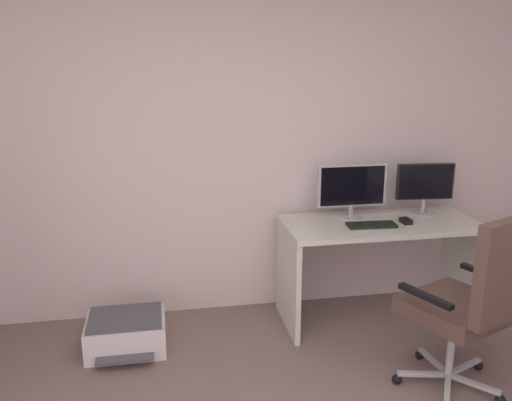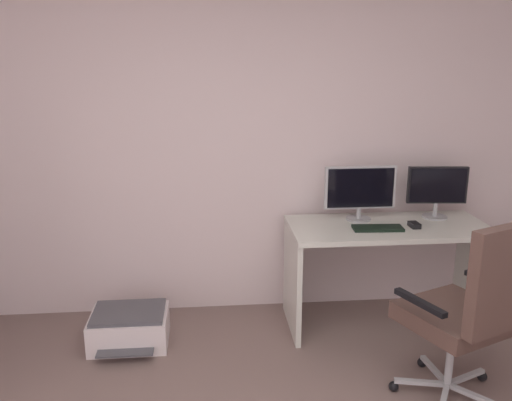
# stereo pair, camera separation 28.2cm
# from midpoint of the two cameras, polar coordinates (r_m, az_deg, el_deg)

# --- Properties ---
(wall_back) EXTENTS (5.57, 0.10, 2.64)m
(wall_back) POSITION_cam_midpoint_polar(r_m,az_deg,el_deg) (3.98, -0.84, 6.62)
(wall_back) COLOR silver
(wall_back) RESTS_ON ground
(desk) EXTENTS (1.40, 0.63, 0.75)m
(desk) POSITION_cam_midpoint_polar(r_m,az_deg,el_deg) (4.00, 15.68, -5.33)
(desk) COLOR silver
(desk) RESTS_ON ground
(monitor_main) EXTENTS (0.51, 0.18, 0.39)m
(monitor_main) POSITION_cam_midpoint_polar(r_m,az_deg,el_deg) (3.95, 12.96, 1.12)
(monitor_main) COLOR #B2B5B7
(monitor_main) RESTS_ON desk
(monitor_secondary) EXTENTS (0.43, 0.18, 0.38)m
(monitor_secondary) POSITION_cam_midpoint_polar(r_m,az_deg,el_deg) (4.17, 20.46, 1.24)
(monitor_secondary) COLOR #B2B5B7
(monitor_secondary) RESTS_ON desk
(keyboard) EXTENTS (0.35, 0.15, 0.02)m
(keyboard) POSITION_cam_midpoint_polar(r_m,az_deg,el_deg) (3.81, 14.83, -2.87)
(keyboard) COLOR black
(keyboard) RESTS_ON desk
(computer_mouse) EXTENTS (0.06, 0.10, 0.03)m
(computer_mouse) POSITION_cam_midpoint_polar(r_m,az_deg,el_deg) (3.93, 18.38, -2.49)
(computer_mouse) COLOR black
(computer_mouse) RESTS_ON desk
(office_chair) EXTENTS (0.68, 0.71, 1.11)m
(office_chair) POSITION_cam_midpoint_polar(r_m,az_deg,el_deg) (3.21, 24.28, -10.27)
(office_chair) COLOR #B7BABC
(office_chair) RESTS_ON ground
(printer) EXTENTS (0.52, 0.49, 0.24)m
(printer) POSITION_cam_midpoint_polar(r_m,az_deg,el_deg) (3.84, -11.14, -13.06)
(printer) COLOR silver
(printer) RESTS_ON ground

